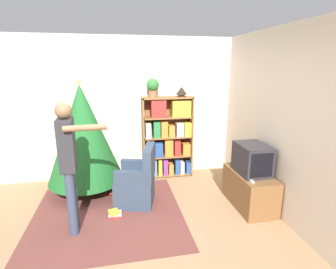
{
  "coord_description": "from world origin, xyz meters",
  "views": [
    {
      "loc": [
        -0.14,
        -3.01,
        2.07
      ],
      "look_at": [
        0.61,
        0.83,
        1.05
      ],
      "focal_mm": 28.0,
      "sensor_mm": 36.0,
      "label": 1
    }
  ],
  "objects": [
    {
      "name": "christmas_tree",
      "position": [
        -0.7,
        1.28,
        1.01
      ],
      "size": [
        1.22,
        1.22,
        1.88
      ],
      "color": "#4C3323",
      "rests_on": "ground_plane"
    },
    {
      "name": "tv_stand",
      "position": [
        1.77,
        0.32,
        0.27
      ],
      "size": [
        0.48,
        0.93,
        0.53
      ],
      "color": "brown",
      "rests_on": "ground_plane"
    },
    {
      "name": "game_remote",
      "position": [
        1.63,
        0.04,
        0.54
      ],
      "size": [
        0.04,
        0.12,
        0.02
      ],
      "color": "white",
      "rests_on": "tv_stand"
    },
    {
      "name": "table_lamp",
      "position": [
        1.03,
        1.69,
        1.63
      ],
      "size": [
        0.2,
        0.2,
        0.18
      ],
      "color": "#473828",
      "rests_on": "bookshelf"
    },
    {
      "name": "standing_person",
      "position": [
        -0.74,
        0.17,
        0.99
      ],
      "size": [
        0.65,
        0.47,
        1.67
      ],
      "rotation": [
        0.0,
        0.0,
        -1.51
      ],
      "color": "#38425B",
      "rests_on": "ground_plane"
    },
    {
      "name": "bookshelf",
      "position": [
        0.77,
        1.68,
        0.76
      ],
      "size": [
        0.94,
        0.28,
        1.53
      ],
      "color": "brown",
      "rests_on": "ground_plane"
    },
    {
      "name": "area_rug",
      "position": [
        -0.34,
        0.45,
        0.0
      ],
      "size": [
        2.1,
        2.04,
        0.01
      ],
      "color": "brown",
      "rests_on": "ground_plane"
    },
    {
      "name": "book_pile_near_tree",
      "position": [
        -0.22,
        1.01,
        0.06
      ],
      "size": [
        0.22,
        0.15,
        0.11
      ],
      "color": "gold",
      "rests_on": "ground_plane"
    },
    {
      "name": "ground_plane",
      "position": [
        0.0,
        0.0,
        0.0
      ],
      "size": [
        14.0,
        14.0,
        0.0
      ],
      "primitive_type": "plane",
      "color": "#9E7A56"
    },
    {
      "name": "wall_right",
      "position": [
        2.08,
        0.0,
        1.3
      ],
      "size": [
        0.1,
        8.0,
        2.6
      ],
      "color": "beige",
      "rests_on": "ground_plane"
    },
    {
      "name": "wall_back",
      "position": [
        0.0,
        1.9,
        1.3
      ],
      "size": [
        8.0,
        0.1,
        2.6
      ],
      "color": "beige",
      "rests_on": "ground_plane"
    },
    {
      "name": "potted_plant",
      "position": [
        0.51,
        1.69,
        1.72
      ],
      "size": [
        0.22,
        0.22,
        0.33
      ],
      "color": "#935B38",
      "rests_on": "bookshelf"
    },
    {
      "name": "book_pile_by_chair",
      "position": [
        -0.25,
        0.4,
        0.04
      ],
      "size": [
        0.21,
        0.18,
        0.09
      ],
      "color": "#B22D28",
      "rests_on": "ground_plane"
    },
    {
      "name": "armchair",
      "position": [
        0.11,
        0.73,
        0.32
      ],
      "size": [
        0.69,
        0.68,
        0.92
      ],
      "rotation": [
        0.0,
        0.0,
        -1.81
      ],
      "color": "#334256",
      "rests_on": "ground_plane"
    },
    {
      "name": "television",
      "position": [
        1.77,
        0.31,
        0.75
      ],
      "size": [
        0.4,
        0.55,
        0.44
      ],
      "color": "#28282D",
      "rests_on": "tv_stand"
    }
  ]
}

